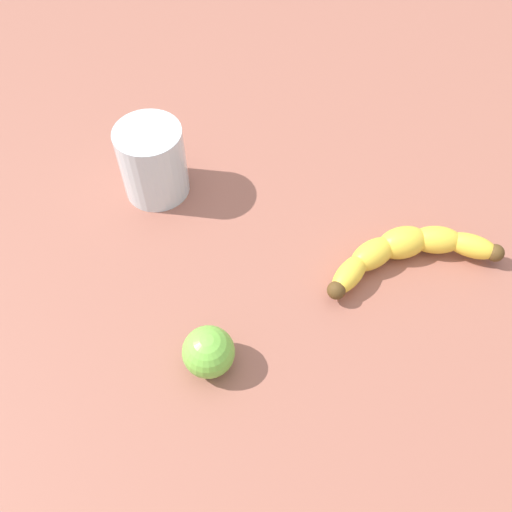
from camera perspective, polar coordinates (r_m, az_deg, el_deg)
The scene contains 4 objects.
wooden_tabletop at distance 69.02cm, azimuth -1.42°, elevation 3.23°, with size 120.00×120.00×3.00cm, color #985949.
banana at distance 64.67cm, azimuth 15.02°, elevation 0.53°, with size 20.68×8.17×3.65cm.
smoothie_glass at distance 68.76cm, azimuth -10.39°, elevation 9.23°, with size 7.91×7.91×9.27cm.
lime_fruit at distance 55.44cm, azimuth -4.83°, elevation -9.66°, with size 5.19×5.19×5.19cm, color #75C142.
Camera 1 is at (13.74, 40.94, 55.34)cm, focal length 39.49 mm.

